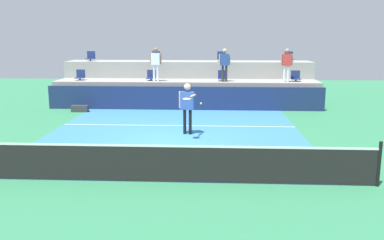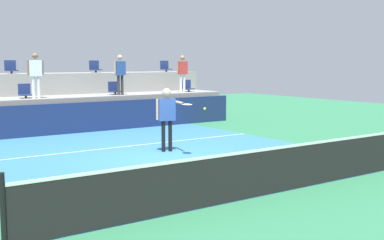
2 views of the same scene
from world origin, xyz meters
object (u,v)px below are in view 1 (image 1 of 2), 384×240
spectator_in_white (225,62)px  stadium_chair_upper_left (156,57)px  stadium_chair_upper_far_right (289,57)px  equipment_bag (80,109)px  stadium_chair_lower_far_left (80,76)px  tennis_player (187,103)px  spectator_leaning_on_rail (156,61)px  stadium_chair_upper_far_left (91,57)px  stadium_chair_lower_right (222,76)px  tennis_ball (201,103)px  stadium_chair_lower_far_right (296,77)px  stadium_chair_upper_right (221,57)px  spectator_in_grey (287,62)px  stadium_chair_lower_left (151,76)px

spectator_in_white → stadium_chair_upper_left: bearing=149.0°
stadium_chair_upper_far_right → equipment_bag: stadium_chair_upper_far_right is taller
stadium_chair_lower_far_left → stadium_chair_upper_far_right: bearing=9.6°
tennis_player → equipment_bag: (-5.22, 4.21, -0.97)m
stadium_chair_lower_far_left → stadium_chair_upper_far_right: size_ratio=1.00×
stadium_chair_lower_far_left → spectator_leaning_on_rail: spectator_leaning_on_rail is taller
tennis_player → stadium_chair_upper_far_right: bearing=59.0°
spectator_leaning_on_rail → equipment_bag: (-3.31, -1.66, -2.07)m
stadium_chair_upper_far_left → spectator_in_white: bearing=-17.0°
stadium_chair_lower_right → tennis_ball: size_ratio=7.65×
stadium_chair_lower_far_left → equipment_bag: (0.56, -2.04, -1.31)m
equipment_bag → stadium_chair_upper_left: bearing=51.9°
stadium_chair_lower_far_right → spectator_in_white: spectator_in_white is taller
stadium_chair_upper_left → spectator_in_white: size_ratio=0.33×
stadium_chair_upper_right → tennis_player: bearing=-99.2°
stadium_chair_lower_far_left → tennis_ball: stadium_chair_lower_far_left is taller
stadium_chair_lower_far_left → spectator_leaning_on_rail: (3.88, -0.38, 0.76)m
stadium_chair_upper_far_right → spectator_in_grey: (-0.47, -2.18, -0.12)m
stadium_chair_upper_left → stadium_chair_upper_right: 3.51m
stadium_chair_upper_far_right → spectator_in_white: 4.06m
stadium_chair_upper_left → spectator_leaning_on_rail: 2.21m
stadium_chair_upper_left → stadium_chair_upper_right: same height
equipment_bag → tennis_player: bearing=-38.9°
stadium_chair_lower_left → equipment_bag: stadium_chair_lower_left is taller
spectator_in_white → stadium_chair_lower_far_left: bearing=177.0°
stadium_chair_lower_far_right → stadium_chair_upper_far_left: size_ratio=1.00×
stadium_chair_lower_left → stadium_chair_lower_far_right: bearing=0.0°
stadium_chair_upper_far_left → stadium_chair_upper_far_right: (10.59, 0.00, 0.00)m
stadium_chair_lower_left → spectator_in_grey: (6.57, -0.38, 0.73)m
stadium_chair_upper_far_left → spectator_leaning_on_rail: 4.41m
tennis_ball → stadium_chair_lower_left: bearing=110.3°
stadium_chair_lower_far_right → stadium_chair_upper_far_right: (-0.06, 1.80, 0.85)m
stadium_chair_upper_right → spectator_in_grey: spectator_in_grey is taller
stadium_chair_upper_far_right → tennis_player: (-4.85, -8.05, -1.19)m
stadium_chair_lower_far_right → equipment_bag: bearing=-168.6°
stadium_chair_lower_far_left → stadium_chair_upper_right: (7.09, 1.80, 0.85)m
stadium_chair_lower_far_left → equipment_bag: bearing=-74.6°
stadium_chair_upper_left → spectator_in_grey: (6.58, -2.18, -0.12)m
stadium_chair_lower_far_left → stadium_chair_upper_left: bearing=26.7°
spectator_in_grey → spectator_in_white: bearing=180.0°
spectator_in_grey → equipment_bag: bearing=-170.2°
stadium_chair_lower_far_right → spectator_in_white: 3.58m
stadium_chair_lower_left → tennis_player: 6.64m
tennis_player → tennis_ball: 1.22m
stadium_chair_lower_far_left → stadium_chair_lower_left: size_ratio=1.00×
stadium_chair_lower_far_right → spectator_leaning_on_rail: size_ratio=0.32×
stadium_chair_lower_far_right → stadium_chair_upper_left: 7.39m
stadium_chair_upper_far_left → spectator_in_white: 7.49m
spectator_in_white → spectator_leaning_on_rail: bearing=180.0°
stadium_chair_upper_far_left → spectator_leaning_on_rail: spectator_leaning_on_rail is taller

